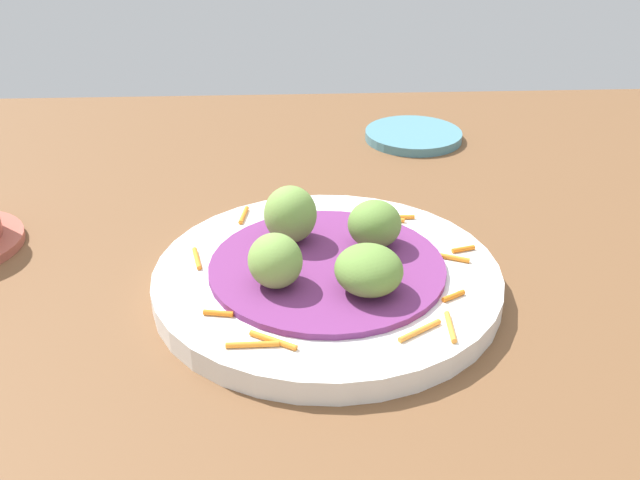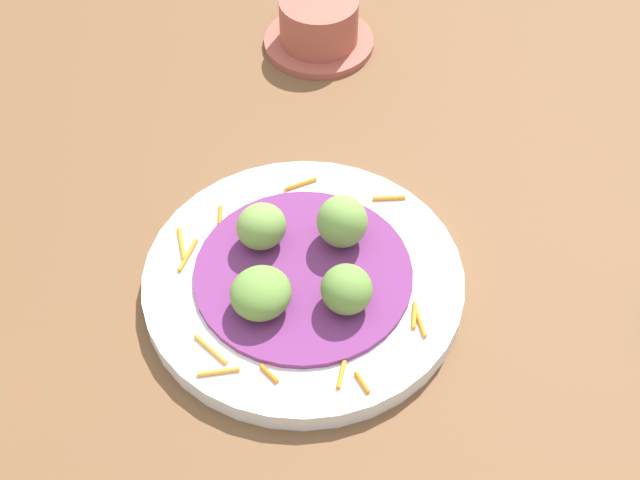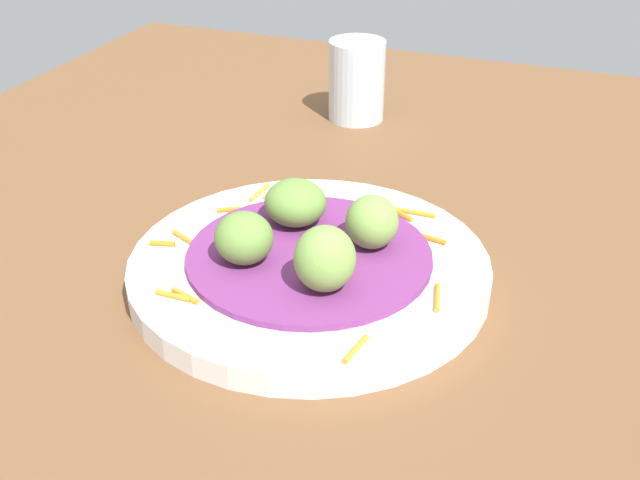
{
  "view_description": "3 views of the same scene",
  "coord_description": "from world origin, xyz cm",
  "views": [
    {
      "loc": [
        -44.23,
        -1.87,
        33.26
      ],
      "look_at": [
        3.92,
        -4.25,
        6.58
      ],
      "focal_mm": 40.44,
      "sensor_mm": 36.0,
      "label": 1
    },
    {
      "loc": [
        -4.68,
        -51.59,
        65.18
      ],
      "look_at": [
        5.7,
        -3.71,
        6.84
      ],
      "focal_mm": 51.5,
      "sensor_mm": 36.0,
      "label": 2
    },
    {
      "loc": [
        51.67,
        14.59,
        35.57
      ],
      "look_at": [
        2.94,
        -4.36,
        5.01
      ],
      "focal_mm": 45.02,
      "sensor_mm": 36.0,
      "label": 3
    }
  ],
  "objects": [
    {
      "name": "table_surface",
      "position": [
        0.0,
        0.0,
        1.0
      ],
      "size": [
        110.0,
        110.0,
        2.0
      ],
      "primitive_type": "cube",
      "color": "brown",
      "rests_on": "ground"
    },
    {
      "name": "main_plate",
      "position": [
        4.01,
        -4.81,
        2.94
      ],
      "size": [
        27.3,
        27.3,
        1.87
      ],
      "primitive_type": "cylinder",
      "color": "white",
      "rests_on": "table_surface"
    },
    {
      "name": "cabbage_bed",
      "position": [
        4.01,
        -4.81,
        4.13
      ],
      "size": [
        18.54,
        18.54,
        0.52
      ],
      "primitive_type": "cylinder",
      "color": "#702D6B",
      "rests_on": "main_plate"
    },
    {
      "name": "carrot_garnish",
      "position": [
        2.06,
        -6.08,
        4.07
      ],
      "size": [
        21.21,
        23.22,
        0.4
      ],
      "color": "orange",
      "rests_on": "main_plate"
    },
    {
      "name": "guac_scoop_left",
      "position": [
        0.03,
        -7.59,
        6.17
      ],
      "size": [
        7.07,
        7.05,
        3.56
      ],
      "primitive_type": "ellipsoid",
      "rotation": [
        0.0,
        0.0,
        5.41
      ],
      "color": "olive",
      "rests_on": "cabbage_bed"
    },
    {
      "name": "guac_scoop_center",
      "position": [
        6.78,
        -8.8,
        6.34
      ],
      "size": [
        4.29,
        4.43,
        3.9
      ],
      "primitive_type": "ellipsoid",
      "rotation": [
        0.0,
        0.0,
        1.59
      ],
      "color": "olive",
      "rests_on": "cabbage_bed"
    },
    {
      "name": "guac_scoop_right",
      "position": [
        7.99,
        -2.04,
        6.78
      ],
      "size": [
        5.68,
        5.67,
        4.76
      ],
      "primitive_type": "ellipsoid",
      "rotation": [
        0.0,
        0.0,
        4.31
      ],
      "color": "#759E47",
      "rests_on": "cabbage_bed"
    },
    {
      "name": "guac_scoop_back",
      "position": [
        1.23,
        -0.83,
        6.42
      ],
      "size": [
        5.31,
        5.1,
        4.06
      ],
      "primitive_type": "ellipsoid",
      "rotation": [
        0.0,
        0.0,
        5.01
      ],
      "color": "#759E47",
      "rests_on": "cabbage_bed"
    },
    {
      "name": "water_glass",
      "position": [
        -28.65,
        -12.32,
        6.39
      ],
      "size": [
        6.16,
        6.16,
        8.78
      ],
      "primitive_type": "cylinder",
      "color": "silver",
      "rests_on": "table_surface"
    }
  ]
}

